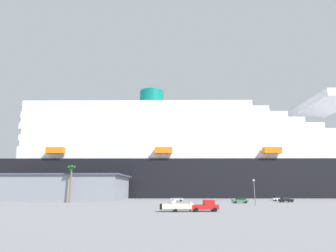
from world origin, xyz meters
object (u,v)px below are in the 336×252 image
object	(u,v)px
parked_car_white_van	(279,199)
palm_tree	(71,172)
pickup_truck	(205,206)
street_lamp	(254,188)
small_boat_on_trailer	(180,207)
parked_car_green_wagon	(240,200)
cruise_ship	(206,161)
parked_car_black_coupe	(286,200)
parked_car_silver_sedan	(177,199)

from	to	relation	value
parked_car_white_van	palm_tree	bearing A→B (deg)	-167.48
pickup_truck	street_lamp	distance (m)	23.51
small_boat_on_trailer	street_lamp	world-z (taller)	street_lamp
pickup_truck	parked_car_green_wagon	size ratio (longest dim) A/B	1.18
pickup_truck	street_lamp	bearing A→B (deg)	52.69
cruise_ship	small_boat_on_trailer	xyz separation A→B (m)	(-11.06, -87.05, -17.59)
cruise_ship	small_boat_on_trailer	bearing A→B (deg)	-97.24
pickup_truck	small_boat_on_trailer	xyz separation A→B (m)	(-4.99, -0.91, -0.08)
cruise_ship	parked_car_black_coupe	distance (m)	56.69
palm_tree	parked_car_green_wagon	world-z (taller)	palm_tree
small_boat_on_trailer	parked_car_white_van	size ratio (longest dim) A/B	1.80
palm_tree	parked_car_green_wagon	size ratio (longest dim) A/B	2.37
street_lamp	parked_car_white_van	size ratio (longest dim) A/B	1.52
palm_tree	parked_car_white_van	bearing A→B (deg)	12.52
parked_car_white_van	parked_car_black_coupe	distance (m)	8.30
pickup_truck	parked_car_black_coupe	size ratio (longest dim) A/B	1.28
parked_car_white_van	parked_car_silver_sedan	bearing A→B (deg)	-172.82
parked_car_black_coupe	palm_tree	bearing A→B (deg)	-174.04
palm_tree	parked_car_white_van	size ratio (longest dim) A/B	2.63
small_boat_on_trailer	parked_car_white_van	distance (m)	57.12
parked_car_green_wagon	parked_car_black_coupe	distance (m)	16.89
cruise_ship	parked_car_green_wagon	distance (m)	58.39
cruise_ship	small_boat_on_trailer	world-z (taller)	cruise_ship
small_boat_on_trailer	parked_car_white_van	xyz separation A→B (m)	(33.55, 46.23, -0.13)
pickup_truck	parked_car_black_coupe	distance (m)	46.52
pickup_truck	parked_car_silver_sedan	size ratio (longest dim) A/B	1.30
pickup_truck	street_lamp	world-z (taller)	street_lamp
small_boat_on_trailer	palm_tree	world-z (taller)	palm_tree
street_lamp	parked_car_white_van	distance (m)	30.71
small_boat_on_trailer	parked_car_silver_sedan	bearing A→B (deg)	93.39
cruise_ship	pickup_truck	world-z (taller)	cruise_ship
palm_tree	parked_car_silver_sedan	xyz separation A→B (m)	(34.07, 11.03, -8.76)
street_lamp	parked_car_green_wagon	xyz separation A→B (m)	(-1.66, 12.38, -3.71)
palm_tree	parked_car_green_wagon	xyz separation A→B (m)	(53.96, 1.11, -8.76)
small_boat_on_trailer	street_lamp	distance (m)	27.45
cruise_ship	street_lamp	size ratio (longest dim) A/B	37.66
palm_tree	street_lamp	bearing A→B (deg)	-11.45
small_boat_on_trailer	parked_car_green_wagon	size ratio (longest dim) A/B	1.62
palm_tree	cruise_ship	bearing A→B (deg)	49.83
parked_car_silver_sedan	parked_car_white_van	world-z (taller)	same
parked_car_black_coupe	parked_car_silver_sedan	bearing A→B (deg)	173.98
cruise_ship	palm_tree	xyz separation A→B (m)	(-47.60, -56.38, -8.95)
parked_car_green_wagon	parked_car_silver_sedan	size ratio (longest dim) A/B	1.10
cruise_ship	street_lamp	xyz separation A→B (m)	(8.03, -67.65, -14.00)
cruise_ship	pickup_truck	distance (m)	88.11
parked_car_black_coupe	parked_car_green_wagon	bearing A→B (deg)	-158.61
parked_car_silver_sedan	street_lamp	bearing A→B (deg)	-45.96
parked_car_white_van	street_lamp	bearing A→B (deg)	-118.34
parked_car_green_wagon	parked_car_white_van	world-z (taller)	same
parked_car_green_wagon	parked_car_white_van	xyz separation A→B (m)	(16.13, 14.45, -0.00)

